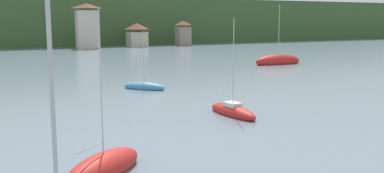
{
  "coord_description": "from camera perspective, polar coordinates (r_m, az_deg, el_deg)",
  "views": [
    {
      "loc": [
        -11.11,
        29.56,
        6.7
      ],
      "look_at": [
        0.0,
        51.94,
        2.83
      ],
      "focal_mm": 40.55,
      "sensor_mm": 36.0,
      "label": 1
    }
  ],
  "objects": [
    {
      "name": "shore_building_west",
      "position": [
        104.97,
        -13.6,
        7.67
      ],
      "size": [
        5.3,
        3.45,
        10.42
      ],
      "color": "beige",
      "rests_on": "ground_plane"
    },
    {
      "name": "shore_building_westcentral",
      "position": [
        109.09,
        -7.26,
        6.71
      ],
      "size": [
        4.58,
        4.85,
        5.83
      ],
      "color": "#BCB29E",
      "rests_on": "ground_plane"
    },
    {
      "name": "sailboat_mid_10",
      "position": [
        19.62,
        -11.53,
        -10.4
      ],
      "size": [
        4.8,
        4.28,
        7.58
      ],
      "rotation": [
        0.0,
        0.0,
        0.67
      ],
      "color": "red",
      "rests_on": "ground_plane"
    },
    {
      "name": "sailboat_mid_0",
      "position": [
        30.82,
        5.36,
        -3.28
      ],
      "size": [
        1.68,
        5.07,
        7.11
      ],
      "rotation": [
        0.0,
        0.0,
        4.78
      ],
      "color": "red",
      "rests_on": "ground_plane"
    },
    {
      "name": "sailboat_far_7",
      "position": [
        66.83,
        11.25,
        3.29
      ],
      "size": [
        7.96,
        2.2,
        9.45
      ],
      "rotation": [
        0.0,
        0.0,
        3.13
      ],
      "color": "red",
      "rests_on": "ground_plane"
    },
    {
      "name": "sailboat_far_5",
      "position": [
        42.3,
        -6.31,
        -0.05
      ],
      "size": [
        3.89,
        4.1,
        5.86
      ],
      "rotation": [
        0.0,
        0.0,
        5.45
      ],
      "color": "teal",
      "rests_on": "ground_plane"
    },
    {
      "name": "shore_building_central",
      "position": [
        113.08,
        -1.18,
        6.98
      ],
      "size": [
        3.49,
        3.33,
        6.39
      ],
      "color": "gray",
      "rests_on": "ground_plane"
    }
  ]
}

